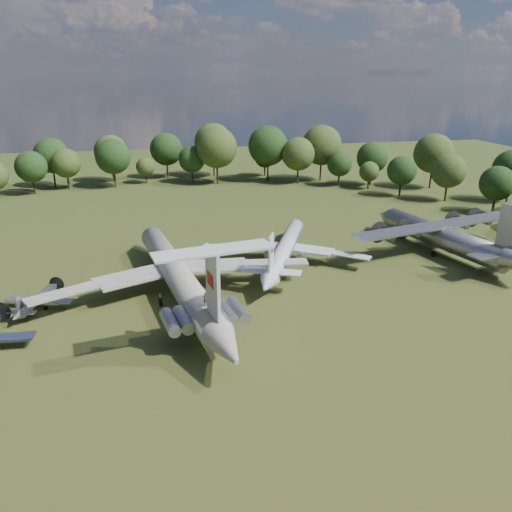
{
  "coord_description": "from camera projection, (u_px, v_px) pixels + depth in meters",
  "views": [
    {
      "loc": [
        -5.66,
        -67.32,
        29.98
      ],
      "look_at": [
        8.8,
        -0.76,
        5.0
      ],
      "focal_mm": 35.0,
      "sensor_mm": 36.0,
      "label": 1
    }
  ],
  "objects": [
    {
      "name": "ground",
      "position": [
        196.0,
        291.0,
        73.22
      ],
      "size": [
        300.0,
        300.0,
        0.0
      ],
      "primitive_type": "plane",
      "color": "#1F3E14",
      "rests_on": "ground"
    },
    {
      "name": "an12_transport",
      "position": [
        441.0,
        240.0,
        87.61
      ],
      "size": [
        42.11,
        45.16,
        5.06
      ],
      "primitive_type": null,
      "rotation": [
        0.0,
        0.0,
        0.22
      ],
      "color": "#A8AAB0",
      "rests_on": "ground"
    },
    {
      "name": "tu104_jet",
      "position": [
        285.0,
        252.0,
        83.51
      ],
      "size": [
        41.2,
        45.88,
        3.76
      ],
      "primitive_type": null,
      "rotation": [
        0.0,
        0.0,
        -0.43
      ],
      "color": "silver",
      "rests_on": "ground"
    },
    {
      "name": "person_on_il62",
      "position": [
        205.0,
        299.0,
        56.73
      ],
      "size": [
        0.62,
        0.44,
        1.59
      ],
      "primitive_type": "imported",
      "rotation": [
        0.0,
        0.0,
        3.25
      ],
      "color": "olive",
      "rests_on": "il62_airliner"
    },
    {
      "name": "il62_airliner",
      "position": [
        178.0,
        280.0,
        70.35
      ],
      "size": [
        48.05,
        57.93,
        5.11
      ],
      "primitive_type": null,
      "rotation": [
        0.0,
        0.0,
        0.16
      ],
      "color": "silver",
      "rests_on": "ground"
    },
    {
      "name": "small_prop_northwest",
      "position": [
        37.0,
        302.0,
        67.23
      ],
      "size": [
        12.84,
        15.06,
        1.88
      ],
      "primitive_type": null,
      "rotation": [
        0.0,
        0.0,
        -0.31
      ],
      "color": "gray",
      "rests_on": "ground"
    }
  ]
}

